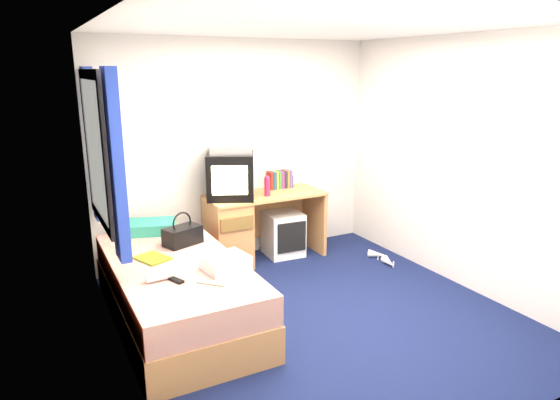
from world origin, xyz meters
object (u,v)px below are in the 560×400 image
towel (226,263)px  water_bottle (159,276)px  pink_water_bottle (267,187)px  colour_swatch_fan (211,283)px  remote_control (175,280)px  white_heels (383,258)px  bed (177,291)px  picture_frame (290,181)px  storage_cube (283,234)px  vcr (230,149)px  aerosol_can (252,185)px  pillow (149,227)px  desk (242,227)px  magazine (152,258)px  crt_tv (231,176)px  handbag (183,235)px

towel → water_bottle: bearing=177.4°
pink_water_bottle → colour_swatch_fan: 1.87m
water_bottle → remote_control: water_bottle is taller
pink_water_bottle → white_heels: size_ratio=0.41×
towel → bed: bearing=131.3°
pink_water_bottle → white_heels: 1.52m
picture_frame → pink_water_bottle: 0.50m
storage_cube → white_heels: bearing=-36.1°
vcr → aerosol_can: vcr is taller
pillow → towel: same height
towel → white_heels: bearing=15.8°
desk → colour_swatch_fan: 1.78m
vcr → magazine: (-1.06, -0.84, -0.72)m
bed → crt_tv: (0.90, 0.97, 0.72)m
remote_control → magazine: bearing=72.7°
towel → colour_swatch_fan: bearing=-133.3°
remote_control → pillow: bearing=63.2°
storage_cube → pink_water_bottle: (-0.25, -0.10, 0.60)m
storage_cube → bed: bearing=-144.0°
storage_cube → picture_frame: 0.62m
bed → magazine: bearing=139.1°
towel → magazine: size_ratio=1.19×
water_bottle → colour_swatch_fan: water_bottle is taller
vcr → colour_swatch_fan: size_ratio=1.95×
bed → colour_swatch_fan: colour_swatch_fan is taller
desk → magazine: bearing=-144.5°
aerosol_can → water_bottle: aerosol_can is taller
magazine → towel: bearing=-46.3°
pink_water_bottle → pillow: bearing=-179.1°
pink_water_bottle → vcr: bearing=164.4°
aerosol_can → white_heels: (1.23, -0.79, -0.80)m
crt_tv → white_heels: (1.50, -0.73, -0.95)m
magazine → white_heels: (2.56, 0.11, -0.51)m
pillow → water_bottle: 1.19m
crt_tv → towel: crt_tv is taller
bed → remote_control: size_ratio=12.50×
pink_water_bottle → towel: size_ratio=0.59×
colour_swatch_fan → white_heels: bearing=19.3°
bed → desk: size_ratio=1.54×
water_bottle → white_heels: size_ratio=0.42×
handbag → remote_control: bearing=-131.4°
aerosol_can → remote_control: aerosol_can is taller
storage_cube → towel: (-1.22, -1.32, 0.35)m
crt_tv → handbag: (-0.72, -0.61, -0.36)m
vcr → pink_water_bottle: (0.38, -0.11, -0.42)m
white_heels → magazine: bearing=-177.6°
bed → desk: (1.02, 0.97, 0.14)m
pillow → bed: bearing=-89.3°
pillow → colour_swatch_fan: (0.12, -1.41, -0.05)m
vcr → remote_control: bearing=-108.3°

